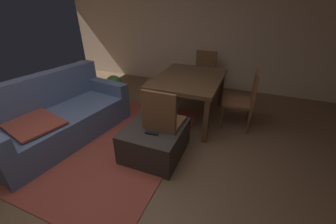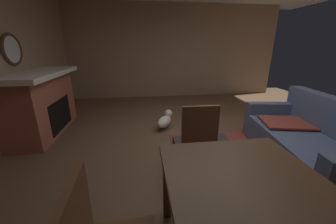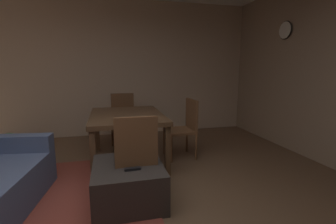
# 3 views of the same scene
# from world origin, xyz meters

# --- Properties ---
(wall_right_window_side) EXTENTS (0.12, 6.79, 2.80)m
(wall_right_window_side) POSITION_xyz_m (3.63, 0.00, 1.40)
(wall_right_window_side) COLOR #C4AA91
(wall_right_window_side) RESTS_ON ground
(area_rug) EXTENTS (2.60, 2.00, 0.01)m
(area_rug) POSITION_xyz_m (0.75, 0.47, 0.01)
(area_rug) COLOR brown
(area_rug) RESTS_ON ground
(ottoman_coffee_table) EXTENTS (0.80, 0.72, 0.41)m
(ottoman_coffee_table) POSITION_xyz_m (0.75, -0.25, 0.21)
(ottoman_coffee_table) COLOR #2D2826
(ottoman_coffee_table) RESTS_ON ground
(tv_remote) EXTENTS (0.06, 0.16, 0.02)m
(tv_remote) POSITION_xyz_m (0.60, -0.28, 0.42)
(tv_remote) COLOR black
(tv_remote) RESTS_ON ottoman_coffee_table
(dining_table) EXTENTS (1.41, 1.05, 0.74)m
(dining_table) POSITION_xyz_m (1.90, -0.34, 0.66)
(dining_table) COLOR #513823
(dining_table) RESTS_ON ground
(dining_chair_west) EXTENTS (0.44, 0.44, 0.93)m
(dining_chair_west) POSITION_xyz_m (0.80, -0.34, 0.52)
(dining_chair_west) COLOR brown
(dining_chair_west) RESTS_ON ground
(dining_chair_east) EXTENTS (0.47, 0.47, 0.93)m
(dining_chair_east) POSITION_xyz_m (3.00, -0.34, 0.52)
(dining_chair_east) COLOR brown
(dining_chair_east) RESTS_ON ground
(dining_chair_south) EXTENTS (0.46, 0.46, 0.93)m
(dining_chair_south) POSITION_xyz_m (1.90, -1.26, 0.52)
(dining_chair_south) COLOR brown
(dining_chair_south) RESTS_ON ground
(potted_plant) EXTENTS (0.35, 0.35, 0.51)m
(potted_plant) POSITION_xyz_m (2.04, 1.30, 0.29)
(potted_plant) COLOR #474C51
(potted_plant) RESTS_ON ground
(wall_clock) EXTENTS (0.31, 0.03, 0.31)m
(wall_clock) POSITION_xyz_m (2.06, -3.11, 2.06)
(wall_clock) COLOR silver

